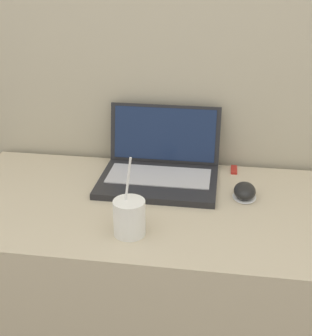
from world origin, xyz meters
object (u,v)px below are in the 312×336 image
at_px(drink_cup, 129,217).
at_px(computer_mouse, 245,192).
at_px(usb_stick, 234,170).
at_px(laptop, 160,167).

distance_m(drink_cup, computer_mouse, 0.39).
bearing_deg(drink_cup, usb_stick, 58.21).
bearing_deg(drink_cup, computer_mouse, 39.68).
xyz_separation_m(drink_cup, usb_stick, (0.27, 0.43, -0.05)).
bearing_deg(usb_stick, laptop, -158.15).
xyz_separation_m(drink_cup, computer_mouse, (0.30, 0.25, -0.03)).
relative_size(laptop, computer_mouse, 3.80).
bearing_deg(usb_stick, computer_mouse, -80.51).
height_order(drink_cup, computer_mouse, drink_cup).
bearing_deg(computer_mouse, laptop, 161.51).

